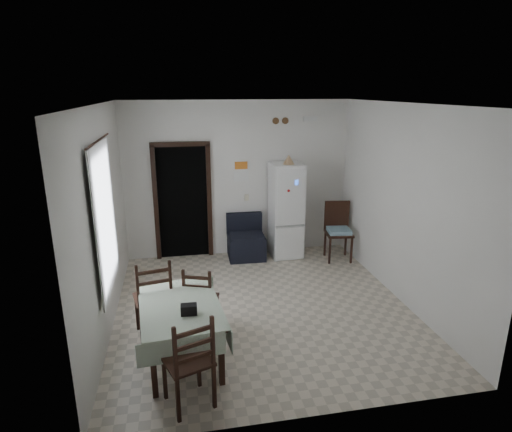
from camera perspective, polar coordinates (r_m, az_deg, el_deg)
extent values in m
plane|color=beige|center=(6.45, 0.85, -11.98)|extent=(4.50, 4.50, 0.00)
cube|color=black|center=(8.26, -9.77, 2.11)|extent=(0.90, 0.45, 2.10)
cube|color=black|center=(8.03, -13.22, 1.49)|extent=(0.08, 0.10, 2.18)
cube|color=black|center=(8.04, -6.24, 1.87)|extent=(0.08, 0.10, 2.18)
cube|color=black|center=(7.82, -10.12, 9.42)|extent=(1.06, 0.10, 0.08)
cube|color=silver|center=(5.64, -20.54, -0.26)|extent=(0.10, 1.20, 1.60)
cube|color=silver|center=(5.63, -19.44, -0.20)|extent=(0.02, 1.45, 1.85)
cylinder|color=black|center=(5.44, -20.30, 9.43)|extent=(0.02, 1.60, 0.02)
cube|color=white|center=(8.01, -2.00, 6.07)|extent=(0.28, 0.02, 0.40)
cube|color=orange|center=(7.98, -2.00, 6.76)|extent=(0.24, 0.01, 0.14)
cube|color=beige|center=(8.13, -1.26, 2.49)|extent=(0.08, 0.02, 0.12)
cylinder|color=brown|center=(8.01, 2.65, 12.56)|extent=(0.12, 0.03, 0.12)
cylinder|color=brown|center=(8.06, 3.93, 12.56)|extent=(0.12, 0.03, 0.12)
cube|color=white|center=(8.16, 7.25, 12.73)|extent=(0.25, 0.07, 0.09)
cone|color=tan|center=(7.76, 4.39, 7.53)|extent=(0.23, 0.23, 0.17)
cube|color=black|center=(4.85, -8.94, -12.21)|extent=(0.18, 0.11, 0.12)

